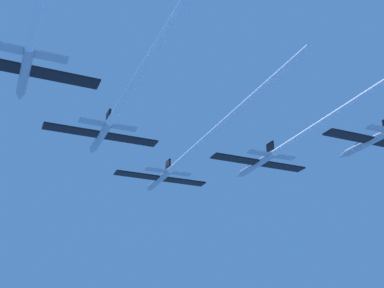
{
  "coord_description": "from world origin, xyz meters",
  "views": [
    {
      "loc": [
        -27.27,
        -79.13,
        -29.18
      ],
      "look_at": [
        0.01,
        -15.58,
        0.04
      ],
      "focal_mm": 45.05,
      "sensor_mm": 36.0,
      "label": 1
    }
  ],
  "objects": [
    {
      "name": "jet_left_wing",
      "position": [
        -13.69,
        -26.56,
        0.2
      ],
      "size": [
        17.22,
        51.21,
        2.85
      ],
      "color": "#B2BAC6"
    },
    {
      "name": "jet_lead",
      "position": [
        0.59,
        -14.34,
        -0.58
      ],
      "size": [
        17.22,
        53.82,
        2.85
      ],
      "color": "#B2BAC6"
    },
    {
      "name": "jet_right_wing",
      "position": [
        13.24,
        -28.07,
        -0.42
      ],
      "size": [
        17.22,
        53.55,
        2.85
      ],
      "color": "#B2BAC6"
    }
  ]
}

